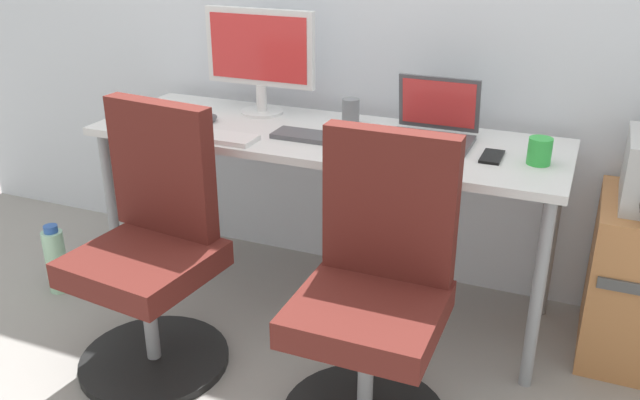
# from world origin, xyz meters

# --- Properties ---
(ground_plane) EXTENTS (5.28, 5.28, 0.00)m
(ground_plane) POSITION_xyz_m (0.00, 0.00, 0.00)
(ground_plane) COLOR gray
(desk) EXTENTS (1.83, 0.60, 0.74)m
(desk) POSITION_xyz_m (0.00, 0.00, 0.67)
(desk) COLOR silver
(desk) RESTS_ON ground
(office_chair_left) EXTENTS (0.54, 0.54, 0.94)m
(office_chair_left) POSITION_xyz_m (-0.41, -0.59, 0.42)
(office_chair_left) COLOR black
(office_chair_left) RESTS_ON ground
(office_chair_right) EXTENTS (0.54, 0.54, 0.94)m
(office_chair_right) POSITION_xyz_m (0.41, -0.59, 0.42)
(office_chair_right) COLOR black
(office_chair_right) RESTS_ON ground
(water_bottle_on_floor) EXTENTS (0.09, 0.09, 0.31)m
(water_bottle_on_floor) POSITION_xyz_m (-1.10, -0.37, 0.15)
(water_bottle_on_floor) COLOR #A5D8B2
(water_bottle_on_floor) RESTS_ON ground
(desktop_monitor) EXTENTS (0.48, 0.18, 0.43)m
(desktop_monitor) POSITION_xyz_m (-0.35, 0.16, 0.99)
(desktop_monitor) COLOR silver
(desktop_monitor) RESTS_ON desk
(open_laptop) EXTENTS (0.31, 0.26, 0.23)m
(open_laptop) POSITION_xyz_m (0.40, 0.08, 0.80)
(open_laptop) COLOR #4C4C51
(open_laptop) RESTS_ON desk
(keyboard_by_monitor) EXTENTS (0.34, 0.12, 0.02)m
(keyboard_by_monitor) POSITION_xyz_m (-0.36, -0.22, 0.75)
(keyboard_by_monitor) COLOR silver
(keyboard_by_monitor) RESTS_ON desk
(keyboard_by_laptop) EXTENTS (0.34, 0.12, 0.02)m
(keyboard_by_laptop) POSITION_xyz_m (-0.00, -0.08, 0.75)
(keyboard_by_laptop) COLOR #515156
(keyboard_by_laptop) RESTS_ON desk
(mouse_by_monitor) EXTENTS (0.06, 0.10, 0.03)m
(mouse_by_monitor) POSITION_xyz_m (-0.49, -0.04, 0.76)
(mouse_by_monitor) COLOR #515156
(mouse_by_monitor) RESTS_ON desk
(mouse_by_laptop) EXTENTS (0.06, 0.10, 0.03)m
(mouse_by_laptop) POSITION_xyz_m (0.42, -0.23, 0.76)
(mouse_by_laptop) COLOR #B7B7B7
(mouse_by_laptop) RESTS_ON desk
(coffee_mug) EXTENTS (0.08, 0.08, 0.09)m
(coffee_mug) POSITION_xyz_m (0.80, -0.04, 0.79)
(coffee_mug) COLOR green
(coffee_mug) RESTS_ON desk
(pen_cup) EXTENTS (0.07, 0.07, 0.10)m
(pen_cup) POSITION_xyz_m (0.05, 0.15, 0.79)
(pen_cup) COLOR slate
(pen_cup) RESTS_ON desk
(phone_near_monitor) EXTENTS (0.07, 0.14, 0.01)m
(phone_near_monitor) POSITION_xyz_m (0.64, -0.03, 0.75)
(phone_near_monitor) COLOR black
(phone_near_monitor) RESTS_ON desk
(phone_near_laptop) EXTENTS (0.07, 0.14, 0.01)m
(phone_near_laptop) POSITION_xyz_m (-0.66, -0.19, 0.75)
(phone_near_laptop) COLOR black
(phone_near_laptop) RESTS_ON desk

